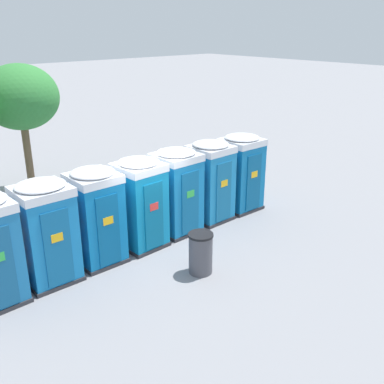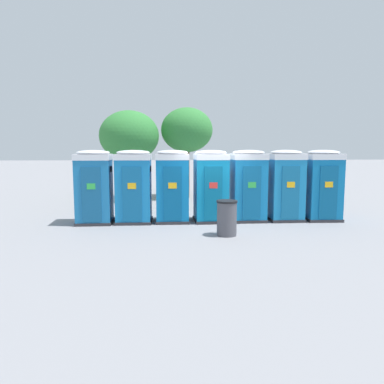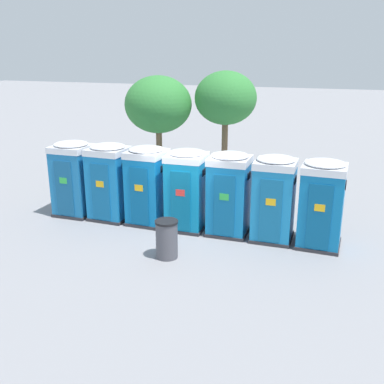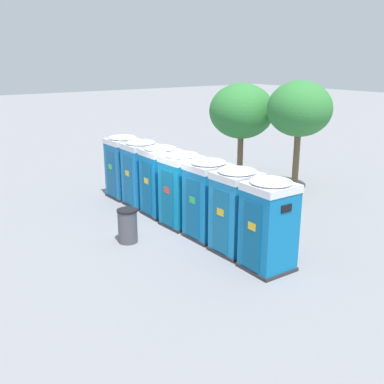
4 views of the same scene
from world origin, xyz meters
The scene contains 9 objects.
ground_plane centered at (0.00, 0.00, 0.00)m, with size 120.00×120.00×0.00m, color gray.
portapotty_1 centered at (-2.71, 0.14, 1.28)m, with size 1.25×1.22×2.54m.
portapotty_2 centered at (-1.36, 0.17, 1.28)m, with size 1.18×1.21×2.54m.
portapotty_3 centered at (0.00, 0.14, 1.28)m, with size 1.22×1.24×2.54m.
portapotty_4 centered at (1.35, 0.20, 1.28)m, with size 1.23×1.22×2.54m.
portapotty_5 centered at (2.70, 0.19, 1.28)m, with size 1.22×1.22×2.54m.
portapotty_6 centered at (4.06, 0.15, 1.28)m, with size 1.23×1.22×2.54m.
street_tree_1 centered at (-0.52, 6.33, 3.47)m, with size 2.63×2.63×4.62m.
trash_can centered at (0.24, -2.04, 0.53)m, with size 0.63×0.63×1.06m.
Camera 1 is at (-6.50, -9.26, 5.89)m, focal length 42.00 mm.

